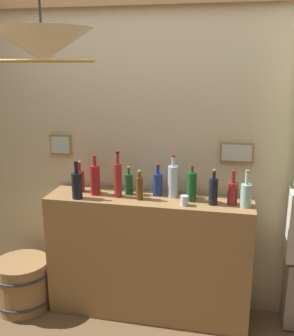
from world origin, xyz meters
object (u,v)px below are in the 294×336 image
at_px(liquor_bottle_gin, 95,179).
at_px(liquor_bottle_vermouth, 158,184).
at_px(liquor_bottle_scotch, 173,181).
at_px(liquor_bottle_tequila, 129,184).
at_px(liquor_bottle_vodka, 192,186).
at_px(liquor_bottle_brandy, 213,191).
at_px(wooden_barrel, 23,284).
at_px(liquor_bottle_whiskey, 77,185).
at_px(liquor_bottle_amaro, 233,192).
at_px(liquor_bottle_rye, 118,179).
at_px(pendant_lamp, 42,46).
at_px(liquor_bottle_sherry, 246,194).
at_px(liquor_bottle_port, 80,180).
at_px(liquor_bottle_bourbon, 139,188).
at_px(glass_tumbler_rocks, 184,201).

distance_m(liquor_bottle_gin, liquor_bottle_vermouth, 0.48).
relative_size(liquor_bottle_scotch, liquor_bottle_gin, 1.04).
xyz_separation_m(liquor_bottle_gin, liquor_bottle_vermouth, (0.47, 0.08, -0.03)).
height_order(liquor_bottle_gin, liquor_bottle_tequila, liquor_bottle_gin).
bearing_deg(liquor_bottle_scotch, liquor_bottle_vodka, -24.00).
bearing_deg(liquor_bottle_brandy, wooden_barrel, -175.97).
bearing_deg(wooden_barrel, liquor_bottle_whiskey, 3.60).
height_order(liquor_bottle_brandy, liquor_bottle_amaro, liquor_bottle_brandy).
bearing_deg(liquor_bottle_gin, liquor_bottle_rye, -5.58).
bearing_deg(pendant_lamp, liquor_bottle_whiskey, 102.13).
relative_size(liquor_bottle_whiskey, liquor_bottle_vodka, 1.05).
bearing_deg(liquor_bottle_whiskey, liquor_bottle_sherry, 3.39).
relative_size(liquor_bottle_gin, wooden_barrel, 0.67).
relative_size(liquor_bottle_whiskey, liquor_bottle_port, 1.17).
bearing_deg(wooden_barrel, liquor_bottle_amaro, 4.83).
bearing_deg(liquor_bottle_sherry, liquor_bottle_scotch, 168.06).
bearing_deg(liquor_bottle_scotch, pendant_lamp, -119.51).
bearing_deg(liquor_bottle_brandy, liquor_bottle_sherry, -0.39).
bearing_deg(liquor_bottle_port, liquor_bottle_sherry, -4.18).
distance_m(liquor_bottle_gin, liquor_bottle_port, 0.16).
relative_size(liquor_bottle_scotch, liquor_bottle_bourbon, 1.44).
xyz_separation_m(liquor_bottle_vodka, wooden_barrel, (-1.34, -0.15, -0.88)).
distance_m(liquor_bottle_brandy, liquor_bottle_gin, 0.90).
distance_m(liquor_bottle_brandy, liquor_bottle_bourbon, 0.54).
bearing_deg(liquor_bottle_brandy, pendant_lamp, -135.38).
relative_size(liquor_bottle_vodka, glass_tumbler_rocks, 3.77).
xyz_separation_m(liquor_bottle_scotch, liquor_bottle_rye, (-0.40, -0.09, 0.01)).
relative_size(liquor_bottle_bourbon, pendant_lamp, 0.43).
height_order(liquor_bottle_bourbon, liquor_bottle_vodka, liquor_bottle_vodka).
distance_m(liquor_bottle_amaro, wooden_barrel, 1.84).
distance_m(liquor_bottle_bourbon, wooden_barrel, 1.29).
xyz_separation_m(liquor_bottle_bourbon, liquor_bottle_vodka, (0.38, 0.05, 0.02)).
height_order(liquor_bottle_scotch, liquor_bottle_whiskey, liquor_bottle_scotch).
bearing_deg(liquor_bottle_vermouth, liquor_bottle_brandy, -15.92).
distance_m(liquor_bottle_whiskey, liquor_bottle_vodka, 0.85).
distance_m(liquor_bottle_sherry, liquor_bottle_amaro, 0.10).
height_order(liquor_bottle_bourbon, pendant_lamp, pendant_lamp).
relative_size(liquor_bottle_tequila, pendant_lamp, 0.43).
bearing_deg(liquor_bottle_vermouth, liquor_bottle_amaro, -9.03).
height_order(liquor_bottle_brandy, liquor_bottle_port, liquor_bottle_brandy).
height_order(liquor_bottle_bourbon, wooden_barrel, liquor_bottle_bourbon).
bearing_deg(liquor_bottle_vodka, wooden_barrel, -173.56).
distance_m(liquor_bottle_scotch, liquor_bottle_port, 0.74).
relative_size(liquor_bottle_brandy, pendant_lamp, 0.50).
bearing_deg(liquor_bottle_bourbon, liquor_bottle_vodka, 7.41).
bearing_deg(wooden_barrel, pendant_lamp, -47.59).
bearing_deg(liquor_bottle_gin, wooden_barrel, -166.45).
bearing_deg(wooden_barrel, liquor_bottle_gin, 13.55).
height_order(liquor_bottle_gin, liquor_bottle_whiskey, liquor_bottle_gin).
relative_size(liquor_bottle_rye, liquor_bottle_vermouth, 1.43).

